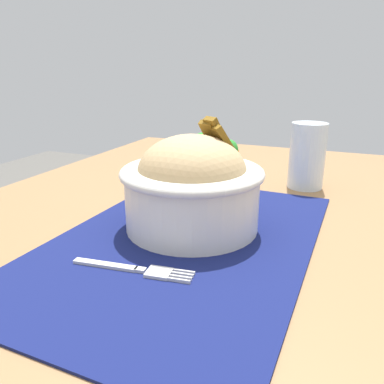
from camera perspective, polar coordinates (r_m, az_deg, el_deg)
table at (r=0.51m, az=-3.33°, el=-14.44°), size 1.31×0.77×0.73m
placemat at (r=0.49m, az=-1.11°, el=-7.08°), size 0.48×0.32×0.00m
bowl at (r=0.51m, az=0.06°, el=1.07°), size 0.19×0.19×0.15m
fork at (r=0.42m, az=-8.02°, el=-11.27°), size 0.03×0.14×0.00m
drinking_glass at (r=0.72m, az=16.57°, el=4.54°), size 0.06×0.06×0.12m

